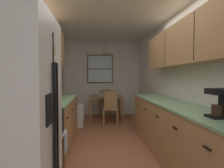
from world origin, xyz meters
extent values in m
plane|color=#995B3D|center=(0.00, 1.00, 0.00)|extent=(12.00, 12.00, 0.00)
cube|color=white|center=(-1.35, 1.00, 1.27)|extent=(0.10, 9.00, 2.55)
cube|color=white|center=(1.35, 1.00, 1.27)|extent=(0.10, 9.00, 2.55)
cube|color=white|center=(0.00, 3.65, 1.27)|extent=(4.40, 0.10, 2.55)
cube|color=white|center=(0.00, 1.00, 2.59)|extent=(4.40, 9.00, 0.08)
cube|color=white|center=(-0.95, -1.27, 0.90)|extent=(0.70, 0.73, 1.81)
cube|color=black|center=(-0.60, -1.27, 0.85)|extent=(0.01, 0.01, 1.63)
cube|color=black|center=(-0.58, -1.31, 0.85)|extent=(0.02, 0.02, 1.16)
cube|color=black|center=(-0.58, -1.23, 0.85)|extent=(0.02, 0.02, 1.16)
cube|color=black|center=(-0.60, -1.43, 1.08)|extent=(0.01, 0.15, 0.22)
cube|color=beige|center=(-0.60, -1.21, 1.53)|extent=(0.01, 0.05, 0.07)
cube|color=black|center=(-0.99, -0.59, 0.45)|extent=(0.62, 0.60, 0.90)
cube|color=black|center=(-0.67, -0.59, 0.42)|extent=(0.01, 0.42, 0.30)
cube|color=silver|center=(-0.65, -0.59, 0.63)|extent=(0.02, 0.48, 0.02)
cube|color=black|center=(-0.99, -0.59, 0.91)|extent=(0.59, 0.57, 0.02)
cube|color=black|center=(-1.27, -0.59, 1.00)|extent=(0.06, 0.60, 0.20)
cylinder|color=#2D2D2D|center=(-1.13, -0.72, 0.93)|extent=(0.15, 0.15, 0.01)
cylinder|color=#2D2D2D|center=(-1.13, -0.46, 0.93)|extent=(0.15, 0.15, 0.01)
cylinder|color=#2D2D2D|center=(-0.85, -0.72, 0.93)|extent=(0.15, 0.15, 0.01)
cylinder|color=#2D2D2D|center=(-0.85, -0.46, 0.93)|extent=(0.15, 0.15, 0.01)
cube|color=silver|center=(-1.11, -0.59, 1.70)|extent=(0.38, 0.62, 0.33)
cube|color=black|center=(-0.92, -0.65, 1.70)|extent=(0.01, 0.37, 0.21)
cube|color=#2D2D33|center=(-0.92, -0.37, 1.70)|extent=(0.01, 0.12, 0.21)
cube|color=#A87A4C|center=(-1.00, 0.70, 0.43)|extent=(0.60, 1.96, 0.87)
cube|color=#7AA87A|center=(-1.00, 0.70, 0.89)|extent=(0.63, 1.98, 0.03)
cube|color=black|center=(-0.69, 0.05, 0.70)|extent=(0.02, 0.10, 0.01)
cube|color=black|center=(-0.69, 0.70, 0.70)|extent=(0.02, 0.10, 0.01)
cube|color=black|center=(-0.69, 1.35, 0.70)|extent=(0.02, 0.10, 0.01)
cube|color=#A87A4C|center=(-1.14, 0.65, 1.93)|extent=(0.32, 2.06, 0.76)
cube|color=#2D2319|center=(-0.98, 0.31, 1.93)|extent=(0.01, 0.01, 0.70)
cube|color=#2D2319|center=(-0.98, 0.99, 1.93)|extent=(0.01, 0.01, 0.70)
cube|color=#A87A4C|center=(1.00, 0.00, 0.43)|extent=(0.60, 3.21, 0.87)
cube|color=#7AA87A|center=(1.00, 0.00, 0.89)|extent=(0.63, 3.23, 0.03)
cube|color=black|center=(0.69, -1.28, 0.70)|extent=(0.02, 0.10, 0.01)
cube|color=black|center=(0.69, -0.64, 0.70)|extent=(0.02, 0.10, 0.01)
cube|color=black|center=(0.69, 0.00, 0.70)|extent=(0.02, 0.10, 0.01)
cube|color=black|center=(0.69, 0.65, 0.70)|extent=(0.02, 0.10, 0.01)
cube|color=black|center=(0.69, 1.29, 0.70)|extent=(0.02, 0.10, 0.01)
cube|color=#A87A4C|center=(1.14, -0.05, 1.83)|extent=(0.32, 2.91, 0.66)
cube|color=#2D2319|center=(0.98, -0.53, 1.83)|extent=(0.01, 0.01, 0.61)
cube|color=#2D2319|center=(0.98, 0.43, 1.83)|extent=(0.01, 0.01, 0.61)
cube|color=olive|center=(0.07, 2.88, 0.72)|extent=(0.99, 0.78, 0.03)
cube|color=olive|center=(-0.40, 2.52, 0.35)|extent=(0.06, 0.06, 0.70)
cube|color=olive|center=(0.54, 2.52, 0.35)|extent=(0.06, 0.06, 0.70)
cube|color=olive|center=(-0.40, 3.25, 0.35)|extent=(0.06, 0.06, 0.70)
cube|color=olive|center=(0.54, 3.25, 0.35)|extent=(0.06, 0.06, 0.70)
cube|color=#A87A4C|center=(0.16, 2.21, 0.45)|extent=(0.43, 0.43, 0.04)
cube|color=#A87A4C|center=(0.18, 2.40, 0.68)|extent=(0.37, 0.06, 0.45)
cylinder|color=#A87A4C|center=(0.32, 2.02, 0.22)|extent=(0.04, 0.04, 0.43)
cylinder|color=#A87A4C|center=(-0.04, 2.05, 0.22)|extent=(0.04, 0.04, 0.43)
cylinder|color=#A87A4C|center=(0.36, 2.38, 0.22)|extent=(0.04, 0.04, 0.43)
cylinder|color=#A87A4C|center=(-0.01, 2.41, 0.22)|extent=(0.04, 0.04, 0.43)
cube|color=#A87A4C|center=(0.08, 3.56, 0.45)|extent=(0.43, 0.43, 0.04)
cube|color=#A87A4C|center=(0.07, 3.37, 0.68)|extent=(0.37, 0.06, 0.45)
cylinder|color=#A87A4C|center=(-0.09, 3.75, 0.22)|extent=(0.04, 0.04, 0.43)
cylinder|color=#A87A4C|center=(0.28, 3.72, 0.22)|extent=(0.04, 0.04, 0.43)
cylinder|color=#A87A4C|center=(-0.11, 3.39, 0.22)|extent=(0.04, 0.04, 0.43)
cylinder|color=#A87A4C|center=(0.25, 3.36, 0.22)|extent=(0.04, 0.04, 0.43)
cylinder|color=black|center=(0.07, 2.88, 2.34)|extent=(0.01, 0.01, 0.42)
cone|color=beige|center=(0.07, 2.88, 2.08)|extent=(0.31, 0.31, 0.10)
sphere|color=white|center=(0.07, 2.88, 2.10)|extent=(0.06, 0.06, 0.06)
cube|color=brown|center=(-0.08, 3.58, 1.59)|extent=(0.89, 0.04, 0.97)
cube|color=silver|center=(-0.08, 3.56, 1.59)|extent=(0.81, 0.01, 0.89)
cube|color=brown|center=(-0.08, 3.56, 1.59)|extent=(0.81, 0.02, 0.03)
cylinder|color=silver|center=(-0.70, 2.08, 0.30)|extent=(0.29, 0.29, 0.60)
cylinder|color=red|center=(-1.00, -0.18, 0.98)|extent=(0.10, 0.10, 0.15)
cylinder|color=white|center=(-1.00, -0.18, 1.06)|extent=(0.10, 0.10, 0.02)
cube|color=silver|center=(-0.64, -0.44, 0.50)|extent=(0.02, 0.16, 0.24)
cube|color=black|center=(0.98, -1.01, 0.91)|extent=(0.22, 0.18, 0.02)
cube|color=black|center=(0.98, -1.01, 1.17)|extent=(0.22, 0.18, 0.06)
cylinder|color=#331E14|center=(0.96, -1.01, 0.98)|extent=(0.11, 0.11, 0.11)
cylinder|color=silver|center=(-0.05, 2.94, 0.76)|extent=(0.21, 0.21, 0.06)
camera|label=1|loc=(-0.28, -2.75, 1.31)|focal=29.39mm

